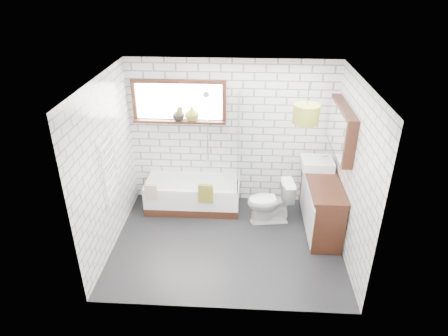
# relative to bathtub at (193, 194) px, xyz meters

# --- Properties ---
(floor) EXTENTS (3.40, 2.60, 0.01)m
(floor) POSITION_rel_bathtub_xyz_m (0.64, -0.95, -0.26)
(floor) COLOR black
(floor) RESTS_ON ground
(ceiling) EXTENTS (3.40, 2.60, 0.01)m
(ceiling) POSITION_rel_bathtub_xyz_m (0.64, -0.95, 2.25)
(ceiling) COLOR white
(ceiling) RESTS_ON ground
(wall_back) EXTENTS (3.40, 0.01, 2.50)m
(wall_back) POSITION_rel_bathtub_xyz_m (0.64, 0.35, 1.00)
(wall_back) COLOR white
(wall_back) RESTS_ON ground
(wall_front) EXTENTS (3.40, 0.01, 2.50)m
(wall_front) POSITION_rel_bathtub_xyz_m (0.64, -2.26, 1.00)
(wall_front) COLOR white
(wall_front) RESTS_ON ground
(wall_left) EXTENTS (0.01, 2.60, 2.50)m
(wall_left) POSITION_rel_bathtub_xyz_m (-1.07, -0.95, 1.00)
(wall_left) COLOR white
(wall_left) RESTS_ON ground
(wall_right) EXTENTS (0.01, 2.60, 2.50)m
(wall_right) POSITION_rel_bathtub_xyz_m (2.34, -0.95, 1.00)
(wall_right) COLOR white
(wall_right) RESTS_ON ground
(window) EXTENTS (1.52, 0.16, 0.68)m
(window) POSITION_rel_bathtub_xyz_m (-0.21, 0.31, 1.55)
(window) COLOR black
(window) RESTS_ON wall_back
(towel_radiator) EXTENTS (0.06, 0.52, 1.00)m
(towel_radiator) POSITION_rel_bathtub_xyz_m (-1.02, -0.95, 0.95)
(towel_radiator) COLOR white
(towel_radiator) RESTS_ON wall_left
(mirror_cabinet) EXTENTS (0.16, 1.20, 0.70)m
(mirror_cabinet) POSITION_rel_bathtub_xyz_m (2.26, -0.35, 1.40)
(mirror_cabinet) COLOR black
(mirror_cabinet) RESTS_ON wall_right
(shower_riser) EXTENTS (0.02, 0.02, 1.30)m
(shower_riser) POSITION_rel_bathtub_xyz_m (0.24, 0.31, 1.10)
(shower_riser) COLOR silver
(shower_riser) RESTS_ON wall_back
(bathtub) EXTENTS (1.57, 0.69, 0.51)m
(bathtub) POSITION_rel_bathtub_xyz_m (0.00, 0.00, 0.00)
(bathtub) COLOR white
(bathtub) RESTS_ON floor
(shower_screen) EXTENTS (0.02, 0.72, 1.50)m
(shower_screen) POSITION_rel_bathtub_xyz_m (0.77, 0.00, 1.00)
(shower_screen) COLOR white
(shower_screen) RESTS_ON bathtub
(towel_green) EXTENTS (0.24, 0.07, 0.33)m
(towel_green) POSITION_rel_bathtub_xyz_m (0.26, -0.35, 0.23)
(towel_green) COLOR olive
(towel_green) RESTS_ON bathtub
(towel_beige) EXTENTS (0.20, 0.05, 0.26)m
(towel_beige) POSITION_rel_bathtub_xyz_m (-0.64, -0.35, 0.23)
(towel_beige) COLOR tan
(towel_beige) RESTS_ON bathtub
(vanity) EXTENTS (0.49, 1.51, 0.86)m
(vanity) POSITION_rel_bathtub_xyz_m (2.09, -0.42, 0.18)
(vanity) COLOR black
(vanity) RESTS_ON floor
(basin) EXTENTS (0.49, 0.43, 0.14)m
(basin) POSITION_rel_bathtub_xyz_m (2.03, -0.05, 0.68)
(basin) COLOR white
(basin) RESTS_ON vanity
(tap) EXTENTS (0.03, 0.03, 0.16)m
(tap) POSITION_rel_bathtub_xyz_m (2.19, -0.05, 0.74)
(tap) COLOR silver
(tap) RESTS_ON vanity
(toilet) EXTENTS (0.51, 0.77, 0.74)m
(toilet) POSITION_rel_bathtub_xyz_m (1.30, -0.34, 0.11)
(toilet) COLOR white
(toilet) RESTS_ON floor
(vase_olive) EXTENTS (0.25, 0.25, 0.24)m
(vase_olive) POSITION_rel_bathtub_xyz_m (-0.00, 0.28, 1.35)
(vase_olive) COLOR olive
(vase_olive) RESTS_ON window
(vase_dark) EXTENTS (0.24, 0.24, 0.20)m
(vase_dark) POSITION_rel_bathtub_xyz_m (-0.23, 0.28, 1.33)
(vase_dark) COLOR black
(vase_dark) RESTS_ON window
(bottle) EXTENTS (0.08, 0.08, 0.23)m
(bottle) POSITION_rel_bathtub_xyz_m (-0.19, 0.28, 1.34)
(bottle) COLOR olive
(bottle) RESTS_ON window
(pendant) EXTENTS (0.33, 0.33, 0.25)m
(pendant) POSITION_rel_bathtub_xyz_m (1.63, -1.00, 1.85)
(pendant) COLOR olive
(pendant) RESTS_ON ceiling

